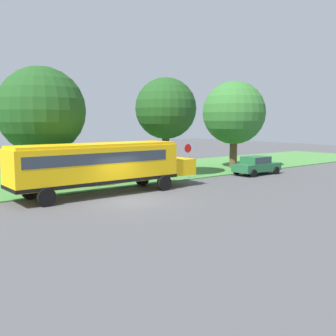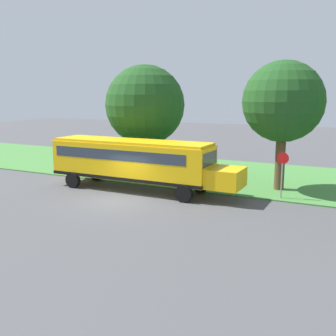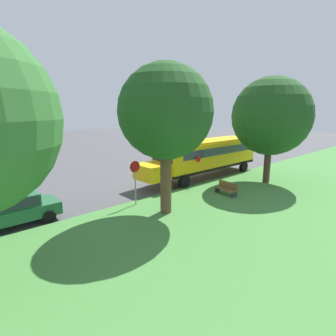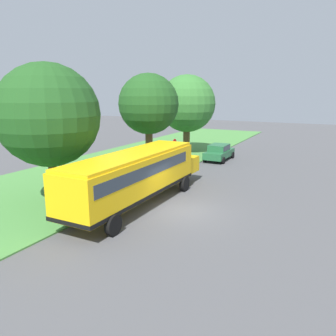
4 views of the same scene
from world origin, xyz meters
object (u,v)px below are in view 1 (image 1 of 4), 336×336
object	(u,v)px
oak_tree_far_end	(235,113)
oak_tree_roadside_mid	(166,110)
school_bus	(101,164)
park_bench	(109,175)
stop_sign	(188,157)
car_green_nearest	(256,164)
oak_tree_beside_bus	(40,109)

from	to	relation	value
oak_tree_far_end	oak_tree_roadside_mid	bearing A→B (deg)	-88.86
school_bus	park_bench	size ratio (longest dim) A/B	7.56
stop_sign	park_bench	distance (m)	6.32
school_bus	car_green_nearest	xyz separation A→B (m)	(-0.04, 14.81, -1.05)
car_green_nearest	park_bench	size ratio (longest dim) A/B	2.68
school_bus	stop_sign	size ratio (longest dim) A/B	4.53
oak_tree_far_end	stop_sign	xyz separation A→B (m)	(2.43, -7.98, -3.57)
car_green_nearest	oak_tree_roadside_mid	world-z (taller)	oak_tree_roadside_mid
car_green_nearest	stop_sign	size ratio (longest dim) A/B	1.61
oak_tree_far_end	park_bench	xyz separation A→B (m)	(-0.06, -13.65, -4.84)
oak_tree_beside_bus	school_bus	bearing A→B (deg)	21.86
car_green_nearest	park_bench	xyz separation A→B (m)	(-4.28, -11.82, -0.40)
oak_tree_far_end	oak_tree_beside_bus	bearing A→B (deg)	-91.45
oak_tree_far_end	park_bench	distance (m)	14.48
oak_tree_beside_bus	oak_tree_far_end	size ratio (longest dim) A/B	0.98
school_bus	park_bench	xyz separation A→B (m)	(-4.32, 2.99, -1.45)
school_bus	oak_tree_roadside_mid	world-z (taller)	oak_tree_roadside_mid
park_bench	stop_sign	bearing A→B (deg)	66.36
school_bus	oak_tree_roadside_mid	bearing A→B (deg)	116.42
car_green_nearest	stop_sign	xyz separation A→B (m)	(-1.80, -6.15, 0.86)
oak_tree_roadside_mid	stop_sign	distance (m)	4.35
car_green_nearest	oak_tree_roadside_mid	bearing A→B (deg)	-121.77
stop_sign	oak_tree_far_end	bearing A→B (deg)	106.92
car_green_nearest	oak_tree_roadside_mid	size ratio (longest dim) A/B	0.55
oak_tree_roadside_mid	stop_sign	bearing A→B (deg)	10.21
car_green_nearest	oak_tree_beside_bus	distance (m)	17.91
stop_sign	car_green_nearest	bearing A→B (deg)	73.68
stop_sign	oak_tree_beside_bus	bearing A→B (deg)	-105.33
school_bus	stop_sign	distance (m)	8.86
car_green_nearest	park_bench	bearing A→B (deg)	-109.91
school_bus	oak_tree_far_end	world-z (taller)	oak_tree_far_end
stop_sign	park_bench	bearing A→B (deg)	-113.64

